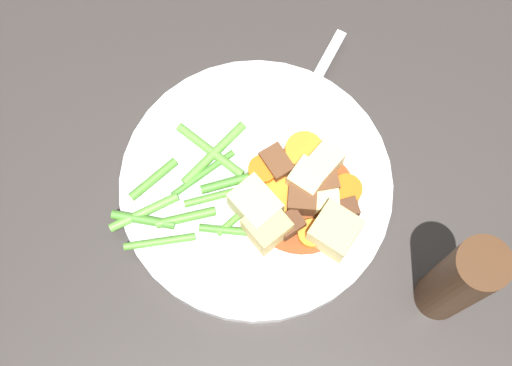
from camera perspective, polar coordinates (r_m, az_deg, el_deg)
ground_plane at (r=0.68m, az=0.00°, el=-0.40°), size 3.00×3.00×0.00m
dinner_plate at (r=0.67m, az=0.00°, el=-0.20°), size 0.25×0.25×0.01m
stew_sauce at (r=0.66m, az=3.58°, el=-1.27°), size 0.10×0.10×0.00m
carrot_slice_0 at (r=0.67m, az=3.79°, el=2.49°), size 0.05×0.05×0.01m
carrot_slice_1 at (r=0.66m, az=7.05°, el=-0.59°), size 0.04×0.04×0.01m
carrot_slice_2 at (r=0.66m, az=2.27°, el=-1.07°), size 0.05×0.05×0.01m
carrot_slice_3 at (r=0.65m, az=4.37°, el=-3.98°), size 0.03×0.03×0.01m
carrot_slice_4 at (r=0.66m, az=1.40°, el=-0.23°), size 0.04×0.04×0.01m
carrot_slice_5 at (r=0.66m, az=0.52°, el=0.97°), size 0.03×0.03×0.01m
potato_chunk_0 at (r=0.64m, az=-0.01°, el=-1.76°), size 0.05×0.05×0.03m
potato_chunk_1 at (r=0.64m, az=0.85°, el=-3.45°), size 0.05×0.05×0.03m
potato_chunk_2 at (r=0.65m, az=5.32°, el=-1.15°), size 0.03×0.03×0.02m
potato_chunk_3 at (r=0.64m, az=6.16°, el=-3.80°), size 0.05×0.05×0.03m
potato_chunk_4 at (r=0.65m, az=4.03°, el=0.05°), size 0.04×0.04×0.03m
potato_chunk_5 at (r=0.66m, az=5.32°, el=1.56°), size 0.04×0.04×0.03m
meat_chunk_0 at (r=0.64m, az=2.65°, el=-3.27°), size 0.03×0.03×0.02m
meat_chunk_1 at (r=0.65m, az=3.61°, el=-1.37°), size 0.03×0.02×0.03m
meat_chunk_2 at (r=0.66m, az=1.62°, el=1.53°), size 0.03×0.04×0.02m
meat_chunk_3 at (r=0.66m, az=5.32°, el=0.05°), size 0.03×0.03×0.02m
meat_chunk_4 at (r=0.65m, az=7.19°, el=-2.06°), size 0.02×0.02×0.02m
green_bean_0 at (r=0.67m, az=-3.31°, el=2.33°), size 0.06×0.06×0.01m
green_bean_1 at (r=0.67m, az=-4.15°, el=0.74°), size 0.06×0.05×0.01m
green_bean_2 at (r=0.66m, az=-0.80°, el=-2.08°), size 0.05×0.05×0.01m
green_bean_3 at (r=0.66m, az=-8.75°, el=-2.28°), size 0.06×0.04×0.01m
green_bean_4 at (r=0.67m, az=-8.00°, el=0.69°), size 0.04×0.04×0.01m
green_bean_5 at (r=0.67m, az=-3.61°, el=2.56°), size 0.07×0.05×0.01m
green_bean_6 at (r=0.65m, az=-7.54°, el=-4.57°), size 0.06×0.02×0.01m
green_bean_7 at (r=0.66m, az=-1.72°, el=0.50°), size 0.06×0.03×0.01m
green_bean_8 at (r=0.66m, az=-2.14°, el=-0.78°), size 0.08×0.03×0.01m
green_bean_9 at (r=0.65m, az=-5.50°, el=-2.70°), size 0.05×0.02×0.01m
green_bean_10 at (r=0.66m, az=-8.80°, el=-2.85°), size 0.06×0.02×0.01m
green_bean_11 at (r=0.65m, az=-1.81°, el=-3.76°), size 0.06×0.01×0.01m
fork at (r=0.69m, az=3.40°, el=5.73°), size 0.09×0.16×0.00m
pepper_mill at (r=0.61m, az=15.54°, el=-7.43°), size 0.04×0.04×0.14m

